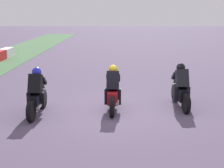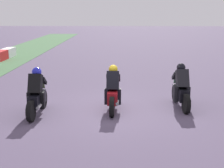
{
  "view_description": "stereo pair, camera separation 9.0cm",
  "coord_description": "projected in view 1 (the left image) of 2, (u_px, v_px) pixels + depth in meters",
  "views": [
    {
      "loc": [
        -10.47,
        -0.15,
        3.25
      ],
      "look_at": [
        -0.02,
        0.04,
        0.9
      ],
      "focal_mm": 52.57,
      "sensor_mm": 36.0,
      "label": 1
    },
    {
      "loc": [
        -10.47,
        -0.23,
        3.25
      ],
      "look_at": [
        -0.02,
        0.04,
        0.9
      ],
      "focal_mm": 52.57,
      "sensor_mm": 36.0,
      "label": 2
    }
  ],
  "objects": [
    {
      "name": "ground_plane",
      "position": [
        113.0,
        110.0,
        10.93
      ],
      "size": [
        120.0,
        120.0,
        0.0
      ],
      "primitive_type": "plane",
      "color": "#50435B"
    },
    {
      "name": "rider_lane_a",
      "position": [
        181.0,
        89.0,
        11.15
      ],
      "size": [
        2.04,
        0.55,
        1.51
      ],
      "rotation": [
        0.0,
        0.0,
        0.08
      ],
      "color": "black",
      "rests_on": "ground_plane"
    },
    {
      "name": "rider_lane_b",
      "position": [
        113.0,
        92.0,
        10.81
      ],
      "size": [
        2.04,
        0.54,
        1.51
      ],
      "rotation": [
        0.0,
        0.0,
        -0.02
      ],
      "color": "black",
      "rests_on": "ground_plane"
    },
    {
      "name": "rider_lane_c",
      "position": [
        37.0,
        96.0,
        10.34
      ],
      "size": [
        2.04,
        0.54,
        1.51
      ],
      "rotation": [
        0.0,
        0.0,
        -0.02
      ],
      "color": "black",
      "rests_on": "ground_plane"
    }
  ]
}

